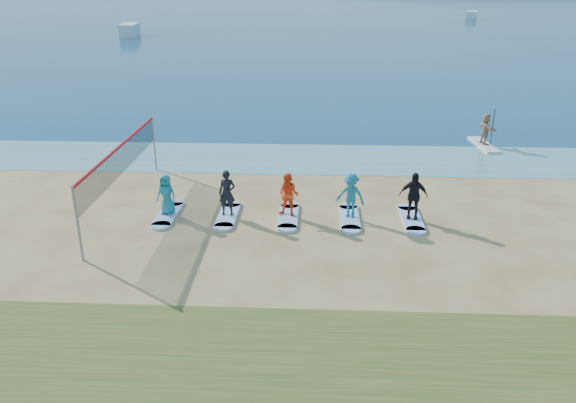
{
  "coord_description": "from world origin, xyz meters",
  "views": [
    {
      "loc": [
        -0.36,
        -15.87,
        8.22
      ],
      "look_at": [
        -1.22,
        2.0,
        1.1
      ],
      "focal_mm": 35.0,
      "sensor_mm": 36.0,
      "label": 1
    }
  ],
  "objects_px": {
    "student_3": "(351,195)",
    "surfboard_4": "(411,219)",
    "student_1": "(227,193)",
    "student_0": "(166,194)",
    "surfboard_0": "(168,214)",
    "surfboard_3": "(350,218)",
    "student_4": "(413,196)",
    "student_2": "(289,195)",
    "paddleboard": "(483,145)",
    "boat_offshore_b": "(471,19)",
    "volleyball_net": "(122,159)",
    "surfboard_1": "(228,215)",
    "paddleboarder": "(486,129)",
    "boat_offshore_a": "(130,36)",
    "surfboard_2": "(288,217)"
  },
  "relations": [
    {
      "from": "volleyball_net",
      "to": "boat_offshore_a",
      "type": "xyz_separation_m",
      "value": [
        -21.22,
        68.0,
        -1.9
      ]
    },
    {
      "from": "surfboard_0",
      "to": "surfboard_2",
      "type": "xyz_separation_m",
      "value": [
        4.5,
        0.0,
        0.0
      ]
    },
    {
      "from": "paddleboard",
      "to": "surfboard_0",
      "type": "bearing_deg",
      "value": -149.84
    },
    {
      "from": "volleyball_net",
      "to": "paddleboarder",
      "type": "xyz_separation_m",
      "value": [
        16.17,
        9.25,
        -0.98
      ]
    },
    {
      "from": "surfboard_0",
      "to": "student_4",
      "type": "relative_size",
      "value": 1.26
    },
    {
      "from": "paddleboarder",
      "to": "student_1",
      "type": "height_order",
      "value": "student_1"
    },
    {
      "from": "student_0",
      "to": "student_4",
      "type": "xyz_separation_m",
      "value": [
        9.01,
        0.0,
        0.12
      ]
    },
    {
      "from": "surfboard_2",
      "to": "student_3",
      "type": "distance_m",
      "value": 2.42
    },
    {
      "from": "paddleboard",
      "to": "surfboard_3",
      "type": "bearing_deg",
      "value": -131.91
    },
    {
      "from": "volleyball_net",
      "to": "boat_offshore_b",
      "type": "xyz_separation_m",
      "value": [
        41.05,
        110.73,
        -1.9
      ]
    },
    {
      "from": "paddleboarder",
      "to": "surfboard_1",
      "type": "xyz_separation_m",
      "value": [
        -12.09,
        -10.08,
        -0.88
      ]
    },
    {
      "from": "paddleboarder",
      "to": "student_4",
      "type": "distance_m",
      "value": 11.4
    },
    {
      "from": "student_4",
      "to": "surfboard_4",
      "type": "bearing_deg",
      "value": 0.0
    },
    {
      "from": "surfboard_0",
      "to": "surfboard_1",
      "type": "bearing_deg",
      "value": 0.0
    },
    {
      "from": "surfboard_1",
      "to": "surfboard_2",
      "type": "height_order",
      "value": "same"
    },
    {
      "from": "surfboard_4",
      "to": "student_4",
      "type": "distance_m",
      "value": 0.91
    },
    {
      "from": "student_3",
      "to": "surfboard_4",
      "type": "distance_m",
      "value": 2.42
    },
    {
      "from": "paddleboard",
      "to": "boat_offshore_b",
      "type": "xyz_separation_m",
      "value": [
        24.88,
        101.48,
        -0.06
      ]
    },
    {
      "from": "surfboard_0",
      "to": "surfboard_4",
      "type": "distance_m",
      "value": 9.01
    },
    {
      "from": "boat_offshore_b",
      "to": "student_2",
      "type": "distance_m",
      "value": 116.83
    },
    {
      "from": "paddleboard",
      "to": "boat_offshore_a",
      "type": "xyz_separation_m",
      "value": [
        -37.38,
        58.75,
        -0.06
      ]
    },
    {
      "from": "student_1",
      "to": "student_3",
      "type": "height_order",
      "value": "student_1"
    },
    {
      "from": "student_3",
      "to": "surfboard_3",
      "type": "bearing_deg",
      "value": 0.0
    },
    {
      "from": "volleyball_net",
      "to": "student_4",
      "type": "height_order",
      "value": "volleyball_net"
    },
    {
      "from": "student_2",
      "to": "surfboard_3",
      "type": "relative_size",
      "value": 0.73
    },
    {
      "from": "volleyball_net",
      "to": "surfboard_1",
      "type": "xyz_separation_m",
      "value": [
        4.08,
        -0.82,
        -1.86
      ]
    },
    {
      "from": "student_2",
      "to": "surfboard_3",
      "type": "height_order",
      "value": "student_2"
    },
    {
      "from": "surfboard_4",
      "to": "student_2",
      "type": "bearing_deg",
      "value": 180.0
    },
    {
      "from": "surfboard_1",
      "to": "paddleboarder",
      "type": "bearing_deg",
      "value": 39.81
    },
    {
      "from": "surfboard_1",
      "to": "surfboard_2",
      "type": "xyz_separation_m",
      "value": [
        2.25,
        0.0,
        0.0
      ]
    },
    {
      "from": "paddleboard",
      "to": "surfboard_0",
      "type": "height_order",
      "value": "paddleboard"
    },
    {
      "from": "student_0",
      "to": "surfboard_0",
      "type": "bearing_deg",
      "value": 0.0
    },
    {
      "from": "surfboard_2",
      "to": "student_2",
      "type": "height_order",
      "value": "student_2"
    },
    {
      "from": "student_2",
      "to": "student_0",
      "type": "bearing_deg",
      "value": -163.39
    },
    {
      "from": "paddleboarder",
      "to": "surfboard_2",
      "type": "xyz_separation_m",
      "value": [
        -9.84,
        -10.08,
        -0.88
      ]
    },
    {
      "from": "student_1",
      "to": "surfboard_2",
      "type": "bearing_deg",
      "value": 0.71
    },
    {
      "from": "boat_offshore_a",
      "to": "surfboard_4",
      "type": "distance_m",
      "value": 75.92
    },
    {
      "from": "paddleboard",
      "to": "boat_offshore_b",
      "type": "bearing_deg",
      "value": 71.3
    },
    {
      "from": "student_2",
      "to": "surfboard_0",
      "type": "bearing_deg",
      "value": -163.39
    },
    {
      "from": "surfboard_1",
      "to": "student_4",
      "type": "height_order",
      "value": "student_4"
    },
    {
      "from": "student_0",
      "to": "surfboard_3",
      "type": "height_order",
      "value": "student_0"
    },
    {
      "from": "surfboard_0",
      "to": "surfboard_1",
      "type": "relative_size",
      "value": 1.0
    },
    {
      "from": "student_0",
      "to": "surfboard_1",
      "type": "xyz_separation_m",
      "value": [
        2.25,
        0.0,
        -0.8
      ]
    },
    {
      "from": "surfboard_3",
      "to": "student_4",
      "type": "bearing_deg",
      "value": 0.0
    },
    {
      "from": "boat_offshore_a",
      "to": "surfboard_3",
      "type": "height_order",
      "value": "boat_offshore_a"
    },
    {
      "from": "paddleboarder",
      "to": "boat_offshore_b",
      "type": "bearing_deg",
      "value": -27.03
    },
    {
      "from": "surfboard_0",
      "to": "paddleboarder",
      "type": "bearing_deg",
      "value": 35.09
    },
    {
      "from": "boat_offshore_a",
      "to": "student_0",
      "type": "relative_size",
      "value": 4.6
    },
    {
      "from": "volleyball_net",
      "to": "paddleboard",
      "type": "relative_size",
      "value": 3.03
    },
    {
      "from": "student_1",
      "to": "boat_offshore_a",
      "type": "bearing_deg",
      "value": 110.89
    }
  ]
}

